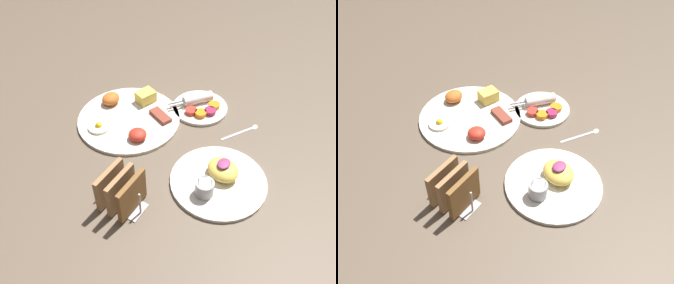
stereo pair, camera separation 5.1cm
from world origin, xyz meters
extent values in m
plane|color=brown|center=(0.00, 0.00, 0.00)|extent=(3.00, 3.00, 0.00)
cylinder|color=silver|center=(0.04, 0.19, 0.01)|extent=(0.31, 0.31, 0.01)
cube|color=#E5C64C|center=(0.13, 0.19, 0.03)|extent=(0.07, 0.06, 0.04)
ellipsoid|color=#C66023|center=(0.07, 0.28, 0.03)|extent=(0.06, 0.05, 0.03)
cylinder|color=#F4EACC|center=(-0.05, 0.24, 0.01)|extent=(0.06, 0.06, 0.01)
sphere|color=yellow|center=(-0.05, 0.24, 0.02)|extent=(0.02, 0.02, 0.02)
ellipsoid|color=red|center=(-0.02, 0.12, 0.02)|extent=(0.05, 0.05, 0.03)
cube|color=brown|center=(0.09, 0.11, 0.02)|extent=(0.06, 0.08, 0.01)
cylinder|color=silver|center=(0.20, 0.03, 0.01)|extent=(0.17, 0.17, 0.01)
cylinder|color=red|center=(0.16, 0.04, 0.02)|extent=(0.04, 0.04, 0.01)
cylinder|color=orange|center=(0.16, 0.01, 0.02)|extent=(0.04, 0.04, 0.01)
cylinder|color=#99234C|center=(0.19, -0.01, 0.02)|extent=(0.04, 0.04, 0.01)
cylinder|color=orange|center=(0.22, -0.01, 0.02)|extent=(0.04, 0.04, 0.01)
cylinder|color=white|center=(0.21, 0.05, 0.03)|extent=(0.09, 0.08, 0.03)
cube|color=silver|center=(0.15, 0.09, 0.03)|extent=(0.04, 0.04, 0.00)
cube|color=silver|center=(0.16, 0.10, 0.03)|extent=(0.04, 0.04, 0.00)
cylinder|color=silver|center=(-0.04, -0.15, 0.01)|extent=(0.25, 0.25, 0.01)
ellipsoid|color=#EAC651|center=(-0.02, -0.15, 0.03)|extent=(0.11, 0.11, 0.04)
ellipsoid|color=#8C3366|center=(-0.02, -0.15, 0.05)|extent=(0.04, 0.03, 0.01)
cylinder|color=#99999E|center=(-0.10, -0.14, 0.03)|extent=(0.05, 0.05, 0.04)
cylinder|color=white|center=(-0.10, -0.14, 0.05)|extent=(0.04, 0.04, 0.01)
cube|color=#B7B7BC|center=(-0.22, 0.02, 0.00)|extent=(0.06, 0.12, 0.01)
cube|color=brown|center=(-0.22, -0.01, 0.05)|extent=(0.10, 0.01, 0.10)
cube|color=#966D44|center=(-0.22, 0.02, 0.05)|extent=(0.10, 0.01, 0.10)
cube|color=#966D45|center=(-0.22, 0.05, 0.05)|extent=(0.10, 0.01, 0.10)
cylinder|color=#B7B7BC|center=(-0.22, -0.03, 0.04)|extent=(0.01, 0.01, 0.07)
cylinder|color=#B7B7BC|center=(-0.22, 0.07, 0.04)|extent=(0.01, 0.01, 0.07)
cube|color=silver|center=(0.15, -0.11, 0.00)|extent=(0.10, 0.06, 0.00)
ellipsoid|color=silver|center=(0.21, -0.15, 0.00)|extent=(0.02, 0.02, 0.01)
camera|label=1|loc=(-0.64, -0.36, 0.75)|focal=40.00mm
camera|label=2|loc=(-0.61, -0.41, 0.75)|focal=40.00mm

